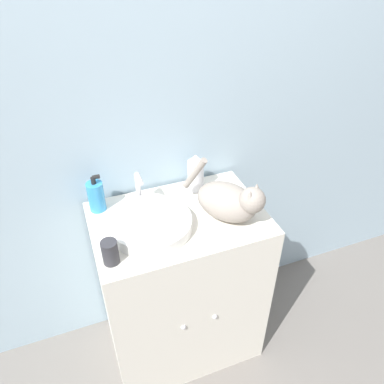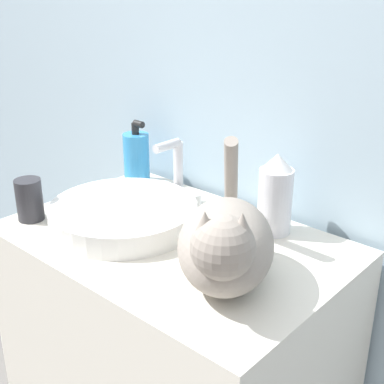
{
  "view_description": "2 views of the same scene",
  "coord_description": "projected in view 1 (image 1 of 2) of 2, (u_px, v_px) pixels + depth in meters",
  "views": [
    {
      "loc": [
        -0.38,
        -0.91,
        1.91
      ],
      "look_at": [
        0.05,
        0.22,
        1.03
      ],
      "focal_mm": 35.0,
      "sensor_mm": 36.0,
      "label": 1
    },
    {
      "loc": [
        0.72,
        -0.5,
        1.43
      ],
      "look_at": [
        0.06,
        0.24,
        1.02
      ],
      "focal_mm": 50.0,
      "sensor_mm": 36.0,
      "label": 2
    }
  ],
  "objects": [
    {
      "name": "wall_back",
      "position": [
        154.0,
        111.0,
        1.59
      ],
      "size": [
        6.0,
        0.05,
        2.5
      ],
      "color": "#9EB7C6",
      "rests_on": "ground_plane"
    },
    {
      "name": "sink_basin",
      "position": [
        151.0,
        224.0,
        1.51
      ],
      "size": [
        0.34,
        0.34,
        0.05
      ],
      "color": "white",
      "rests_on": "vanity_cabinet"
    },
    {
      "name": "soap_bottle",
      "position": [
        96.0,
        196.0,
        1.59
      ],
      "size": [
        0.07,
        0.07,
        0.17
      ],
      "color": "#338CCC",
      "rests_on": "vanity_cabinet"
    },
    {
      "name": "cat",
      "position": [
        230.0,
        201.0,
        1.54
      ],
      "size": [
        0.3,
        0.35,
        0.25
      ],
      "rotation": [
        0.0,
        0.0,
        -0.95
      ],
      "color": "gray",
      "rests_on": "vanity_cabinet"
    },
    {
      "name": "vanity_cabinet",
      "position": [
        181.0,
        286.0,
        1.85
      ],
      "size": [
        0.74,
        0.51,
        0.89
      ],
      "color": "silver",
      "rests_on": "ground_plane"
    },
    {
      "name": "spray_bottle",
      "position": [
        196.0,
        173.0,
        1.7
      ],
      "size": [
        0.08,
        0.08,
        0.18
      ],
      "color": "silver",
      "rests_on": "vanity_cabinet"
    },
    {
      "name": "faucet",
      "position": [
        139.0,
        191.0,
        1.62
      ],
      "size": [
        0.14,
        0.09,
        0.17
      ],
      "color": "silver",
      "rests_on": "vanity_cabinet"
    },
    {
      "name": "ground_plane",
      "position": [
        198.0,
        379.0,
        1.92
      ],
      "size": [
        8.0,
        8.0,
        0.0
      ],
      "primitive_type": "plane",
      "color": "slate"
    },
    {
      "name": "cup",
      "position": [
        110.0,
        252.0,
        1.35
      ],
      "size": [
        0.06,
        0.06,
        0.1
      ],
      "color": "#2D2D33",
      "rests_on": "vanity_cabinet"
    }
  ]
}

